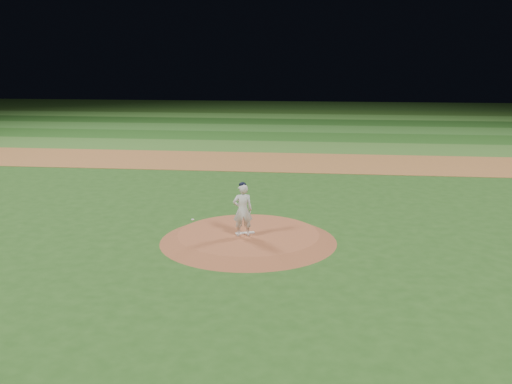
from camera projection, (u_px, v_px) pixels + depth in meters
ground at (248, 241)px, 17.79m from camera, size 120.00×120.00×0.00m
infield_dirt_band at (282, 162)px, 31.32m from camera, size 70.00×6.00×0.02m
outfield_stripe_0 at (288, 147)px, 36.64m from camera, size 70.00×5.00×0.02m
outfield_stripe_1 at (293, 137)px, 41.47m from camera, size 70.00×5.00×0.02m
outfield_stripe_2 at (296, 129)px, 46.31m from camera, size 70.00×5.00×0.02m
outfield_stripe_3 at (299, 122)px, 51.14m from camera, size 70.00×5.00×0.02m
outfield_stripe_4 at (301, 116)px, 55.97m from camera, size 70.00×5.00×0.02m
outfield_stripe_5 at (303, 112)px, 60.81m from camera, size 70.00×5.00×0.02m
pitchers_mound at (248, 237)px, 17.76m from camera, size 5.50×5.50×0.25m
pitching_rubber at (245, 233)px, 17.70m from camera, size 0.61×0.37×0.03m
rosin_bag at (193, 220)px, 19.11m from camera, size 0.11×0.11×0.06m
pitcher_on_mound at (243, 210)px, 17.26m from camera, size 0.68×0.54×1.69m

